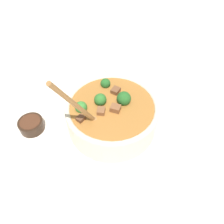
% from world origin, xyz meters
% --- Properties ---
extents(ground_plane, '(4.00, 4.00, 0.00)m').
position_xyz_m(ground_plane, '(0.00, 0.00, 0.00)').
color(ground_plane, silver).
extents(stew_bowl, '(0.28, 0.29, 0.29)m').
position_xyz_m(stew_bowl, '(0.00, 0.00, 0.06)').
color(stew_bowl, beige).
rests_on(stew_bowl, ground_plane).
extents(condiment_bowl, '(0.08, 0.08, 0.04)m').
position_xyz_m(condiment_bowl, '(0.25, 0.06, 0.02)').
color(condiment_bowl, black).
rests_on(condiment_bowl, ground_plane).
extents(empty_plate, '(0.25, 0.25, 0.02)m').
position_xyz_m(empty_plate, '(-0.00, -0.36, 0.01)').
color(empty_plate, silver).
rests_on(empty_plate, ground_plane).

